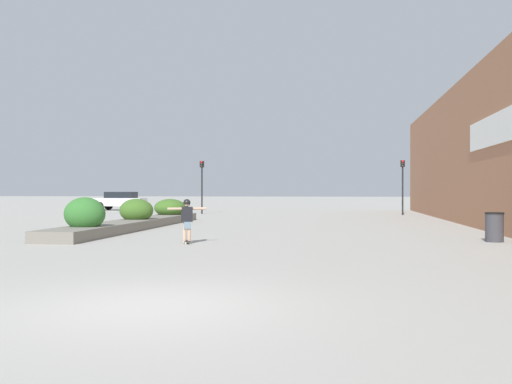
% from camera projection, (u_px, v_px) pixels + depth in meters
% --- Properties ---
extents(ground_plane, '(300.00, 300.00, 0.00)m').
position_uv_depth(ground_plane, '(149.00, 306.00, 8.16)').
color(ground_plane, '#A3A099').
extents(building_wall_right, '(0.67, 46.00, 7.17)m').
position_uv_depth(building_wall_right, '(482.00, 147.00, 25.01)').
color(building_wall_right, '#9E6647').
rests_on(building_wall_right, ground_plane).
extents(planter_box, '(1.71, 15.15, 1.43)m').
position_uv_depth(planter_box, '(137.00, 218.00, 25.27)').
color(planter_box, slate).
rests_on(planter_box, ground_plane).
extents(skateboard, '(0.39, 0.60, 0.09)m').
position_uv_depth(skateboard, '(187.00, 242.00, 17.78)').
color(skateboard, black).
rests_on(skateboard, ground_plane).
extents(skateboarder, '(1.14, 0.57, 1.30)m').
position_uv_depth(skateboarder, '(187.00, 216.00, 17.78)').
color(skateboarder, tan).
rests_on(skateboarder, skateboard).
extents(trash_bin, '(0.60, 0.60, 0.96)m').
position_uv_depth(trash_bin, '(494.00, 227.00, 18.41)').
color(trash_bin, '#38383D').
rests_on(trash_bin, ground_plane).
extents(car_center_left, '(4.29, 2.05, 1.56)m').
position_uv_depth(car_center_left, '(120.00, 200.00, 48.11)').
color(car_center_left, silver).
rests_on(car_center_left, ground_plane).
extents(traffic_light_left, '(0.28, 0.30, 3.77)m').
position_uv_depth(traffic_light_left, '(202.00, 178.00, 40.65)').
color(traffic_light_left, black).
rests_on(traffic_light_left, ground_plane).
extents(traffic_light_right, '(0.28, 0.30, 3.72)m').
position_uv_depth(traffic_light_right, '(403.00, 178.00, 38.64)').
color(traffic_light_right, black).
rests_on(traffic_light_right, ground_plane).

